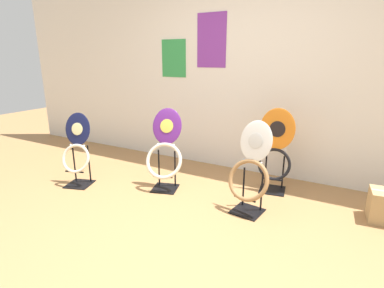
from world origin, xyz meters
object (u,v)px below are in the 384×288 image
toilet_seat_display_white_plain (250,171)px  toilet_seat_display_navy_moon (77,152)px  toilet_seat_display_orange_sun (275,152)px  toilet_seat_display_purple_note (165,152)px

toilet_seat_display_white_plain → toilet_seat_display_navy_moon: bearing=-170.3°
toilet_seat_display_white_plain → toilet_seat_display_orange_sun: (0.09, 0.61, 0.03)m
toilet_seat_display_orange_sun → toilet_seat_display_navy_moon: bearing=-155.5°
toilet_seat_display_purple_note → toilet_seat_display_orange_sun: bearing=25.8°
toilet_seat_display_navy_moon → toilet_seat_display_white_plain: size_ratio=0.95×
toilet_seat_display_white_plain → toilet_seat_display_orange_sun: 0.61m
toilet_seat_display_white_plain → toilet_seat_display_purple_note: 1.03m
toilet_seat_display_white_plain → toilet_seat_display_purple_note: toilet_seat_display_purple_note is taller
toilet_seat_display_navy_moon → toilet_seat_display_orange_sun: size_ratio=0.90×
toilet_seat_display_white_plain → toilet_seat_display_orange_sun: bearing=82.0°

